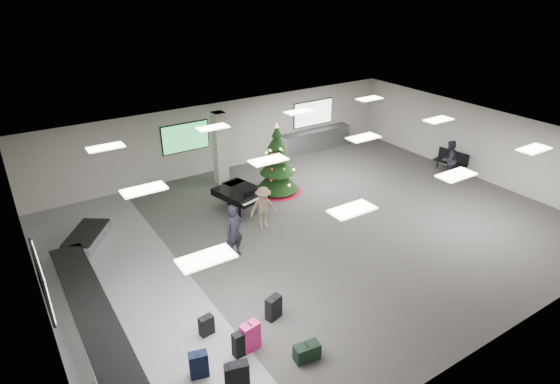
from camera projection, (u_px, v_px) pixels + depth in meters
ground at (316, 229)px, 17.07m from camera, size 18.00×18.00×0.00m
room_envelope at (298, 166)px, 16.39m from camera, size 18.02×14.02×3.21m
baggage_carousel at (94, 301)px, 13.06m from camera, size 2.28×9.71×0.43m
service_counter at (316, 140)px, 24.32m from camera, size 4.05×0.65×1.08m
suitcase_0 at (239, 375)px, 10.48m from camera, size 0.51×0.37×0.72m
suitcase_1 at (241, 343)px, 11.40m from camera, size 0.45×0.26×0.70m
pink_suitcase at (250, 336)px, 11.55m from camera, size 0.52×0.34×0.79m
suitcase_3 at (274, 308)px, 12.60m from camera, size 0.50×0.36×0.70m
navy_suitcase at (199, 365)px, 10.79m from camera, size 0.48×0.35×0.69m
suitcase_5 at (234, 377)px, 10.47m from camera, size 0.50×0.38×0.69m
green_duffel at (307, 352)px, 11.31m from camera, size 0.67×0.39×0.45m
suitcase_8 at (206, 326)px, 12.05m from camera, size 0.40×0.26×0.57m
christmas_tree at (277, 168)px, 19.57m from camera, size 2.13×2.13×3.03m
grand_piano at (240, 193)px, 18.07m from camera, size 1.80×2.13×1.06m
bench at (452, 160)px, 21.77m from camera, size 0.73×1.58×0.97m
traveler_a at (234, 232)px, 15.14m from camera, size 0.71×0.51×1.81m
traveler_b at (263, 208)px, 16.87m from camera, size 1.13×0.79×1.60m
traveler_bench at (449, 159)px, 20.90m from camera, size 0.87×0.68×1.77m
potted_plant_left at (273, 154)px, 22.94m from camera, size 0.46×0.49×0.71m
potted_plant_right at (347, 137)px, 25.26m from camera, size 0.58×0.58×0.74m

